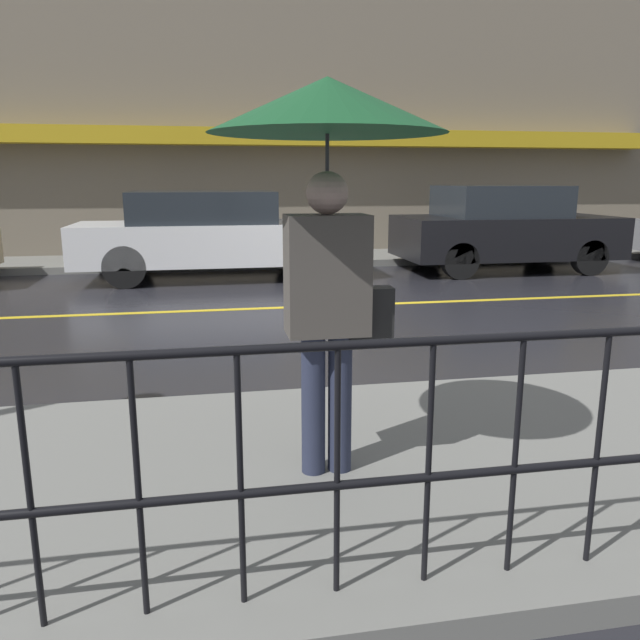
% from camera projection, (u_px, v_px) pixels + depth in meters
% --- Properties ---
extents(ground_plane, '(80.00, 80.00, 0.00)m').
position_uv_depth(ground_plane, '(346.00, 305.00, 8.70)').
color(ground_plane, black).
extents(sidewalk_near, '(28.00, 2.68, 0.13)m').
position_uv_depth(sidewalk_near, '(533.00, 458.00, 3.79)').
color(sidewalk_near, slate).
rests_on(sidewalk_near, ground_plane).
extents(sidewalk_far, '(28.00, 1.95, 0.13)m').
position_uv_depth(sidewalk_far, '(296.00, 259.00, 13.24)').
color(sidewalk_far, slate).
rests_on(sidewalk_far, ground_plane).
extents(lane_marking, '(25.20, 0.12, 0.01)m').
position_uv_depth(lane_marking, '(346.00, 305.00, 8.70)').
color(lane_marking, gold).
rests_on(lane_marking, ground_plane).
extents(building_storefront, '(28.00, 0.85, 6.11)m').
position_uv_depth(building_storefront, '(288.00, 118.00, 13.63)').
color(building_storefront, '#706656').
rests_on(building_storefront, ground_plane).
extents(pedestrian, '(1.19, 1.19, 2.08)m').
position_uv_depth(pedestrian, '(328.00, 153.00, 3.11)').
color(pedestrian, '#23283D').
rests_on(pedestrian, sidewalk_near).
extents(car_white, '(4.73, 1.72, 1.52)m').
position_uv_depth(car_white, '(212.00, 234.00, 10.89)').
color(car_white, silver).
rests_on(car_white, ground_plane).
extents(car_black, '(4.06, 1.93, 1.61)m').
position_uv_depth(car_black, '(503.00, 228.00, 11.87)').
color(car_black, black).
rests_on(car_black, ground_plane).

